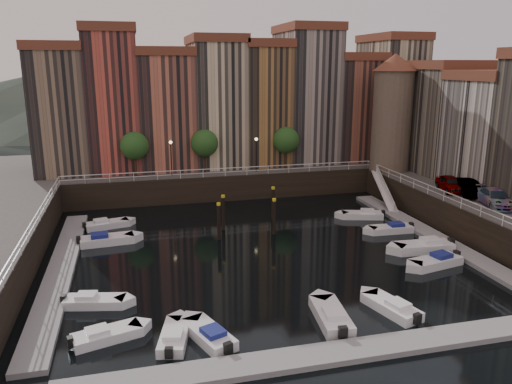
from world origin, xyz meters
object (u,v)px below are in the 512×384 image
object	(u,v)px
mooring_pilings	(248,214)
gangway	(384,189)
boat_left_3	(106,240)
boat_left_1	(93,301)
car_c	(495,199)
corner_tower	(392,111)
boat_left_0	(105,335)
car_b	(468,188)
car_a	(450,185)

from	to	relation	value
mooring_pilings	gangway	bearing A→B (deg)	16.16
gangway	boat_left_3	xyz separation A→B (m)	(-30.15, -5.46, -1.54)
boat_left_1	car_c	distance (m)	35.19
gangway	boat_left_1	size ratio (longest dim) A/B	1.95
boat_left_1	mooring_pilings	bearing A→B (deg)	55.71
mooring_pilings	corner_tower	bearing A→B (deg)	25.35
boat_left_1	boat_left_3	distance (m)	12.10
car_c	boat_left_3	bearing A→B (deg)	-175.86
boat_left_0	car_b	size ratio (longest dim) A/B	0.88
mooring_pilings	car_b	xyz separation A→B (m)	(21.25, -3.77, 2.14)
gangway	car_c	distance (m)	13.39
boat_left_0	boat_left_1	world-z (taller)	boat_left_1
corner_tower	car_b	xyz separation A→B (m)	(1.37, -13.19, -6.40)
gangway	car_c	xyz separation A→B (m)	(4.18, -12.59, 1.83)
gangway	boat_left_0	distance (m)	37.01
gangway	car_c	bearing A→B (deg)	-71.64
car_b	car_c	bearing A→B (deg)	-72.43
gangway	boat_left_0	xyz separation A→B (m)	(-29.57, -22.20, -1.60)
boat_left_3	car_c	xyz separation A→B (m)	(34.33, -7.12, 3.37)
gangway	car_a	bearing A→B (deg)	-62.82
corner_tower	boat_left_0	distance (m)	43.18
boat_left_0	car_a	distance (m)	36.64
boat_left_0	car_c	distance (m)	35.25
boat_left_3	car_a	bearing A→B (deg)	-7.88
boat_left_3	car_b	bearing A→B (deg)	-10.81
gangway	car_b	distance (m)	9.86
car_a	car_c	world-z (taller)	car_a
corner_tower	gangway	distance (m)	9.86
corner_tower	boat_left_0	world-z (taller)	corner_tower
boat_left_1	corner_tower	bearing A→B (deg)	46.06
boat_left_1	boat_left_3	bearing A→B (deg)	101.01
boat_left_0	boat_left_1	size ratio (longest dim) A/B	0.99
corner_tower	boat_left_0	xyz separation A→B (m)	(-32.47, -26.70, -9.87)
boat_left_3	car_a	size ratio (longest dim) A/B	1.08
boat_left_1	car_b	bearing A→B (deg)	26.93
gangway	boat_left_1	world-z (taller)	gangway
car_b	boat_left_3	bearing A→B (deg)	-166.46
mooring_pilings	car_c	distance (m)	22.61
mooring_pilings	boat_left_1	bearing A→B (deg)	-136.90
corner_tower	mooring_pilings	xyz separation A→B (m)	(-19.89, -9.42, -8.54)
mooring_pilings	car_b	distance (m)	21.69
boat_left_3	car_b	xyz separation A→B (m)	(34.42, -3.23, 3.41)
corner_tower	car_a	size ratio (longest dim) A/B	3.00
boat_left_1	car_b	world-z (taller)	car_b
boat_left_0	car_b	distance (m)	36.60
boat_left_1	car_a	distance (m)	35.83
boat_left_1	car_c	size ratio (longest dim) A/B	0.83
boat_left_3	boat_left_1	bearing A→B (deg)	-97.06
gangway	car_b	world-z (taller)	car_b
car_b	car_c	world-z (taller)	car_b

